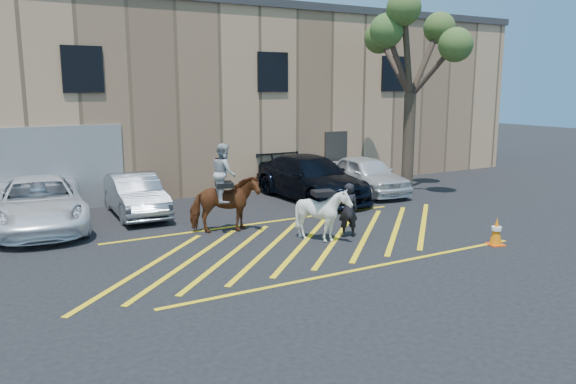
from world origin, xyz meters
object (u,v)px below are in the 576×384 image
car_blue_suv (311,178)px  mounted_bay (224,197)px  car_white_suv (366,175)px  traffic_cone (496,231)px  tree (412,41)px  saddled_white (323,214)px  handler (348,210)px  car_white_pickup (39,204)px  car_silver_sedan (135,195)px

car_blue_suv → mounted_bay: 5.41m
car_white_suv → traffic_cone: car_white_suv is taller
tree → traffic_cone: bearing=-112.8°
saddled_white → traffic_cone: (3.68, -2.56, -0.37)m
tree → car_white_suv: bearing=143.6°
handler → saddled_white: bearing=22.1°
car_white_pickup → car_silver_sedan: 2.88m
car_silver_sedan → handler: bearing=-49.4°
handler → tree: size_ratio=0.20×
car_white_pickup → traffic_cone: (10.04, -7.73, -0.37)m
car_white_pickup → car_blue_suv: car_blue_suv is taller
handler → traffic_cone: handler is taller
mounted_bay → traffic_cone: mounted_bay is taller
handler → mounted_bay: 3.45m
car_silver_sedan → car_blue_suv: bearing=-3.1°
traffic_cone → mounted_bay: bearing=140.0°
saddled_white → tree: size_ratio=0.21×
car_silver_sedan → car_white_suv: 8.71m
car_white_pickup → saddled_white: size_ratio=3.45×
car_blue_suv → traffic_cone: car_blue_suv is taller
traffic_cone → tree: (2.74, 6.52, 5.33)m
saddled_white → traffic_cone: size_ratio=2.11×
car_white_pickup → mounted_bay: bearing=-28.9°
mounted_bay → saddled_white: bearing=-48.3°
car_silver_sedan → car_blue_suv: size_ratio=0.74×
tree → car_silver_sedan: bearing=171.0°
car_blue_suv → car_white_suv: 2.47m
traffic_cone → car_silver_sedan: bearing=131.6°
mounted_bay → tree: (8.32, 1.84, 4.67)m
handler → car_white_pickup: bearing=-15.8°
mounted_bay → saddled_white: mounted_bay is taller
saddled_white → car_white_suv: bearing=43.2°
car_blue_suv → saddled_white: car_blue_suv is taller
car_white_pickup → car_white_suv: size_ratio=1.26×
handler → car_white_suv: bearing=-112.2°
tree → mounted_bay: bearing=-167.5°
traffic_cone → saddled_white: bearing=145.2°
handler → traffic_cone: 3.87m
saddled_white → tree: tree is taller
handler → saddled_white: handler is taller
car_silver_sedan → mounted_bay: bearing=-62.4°
car_white_pickup → car_silver_sedan: size_ratio=1.33×
car_blue_suv → traffic_cone: 7.57m
car_white_suv → saddled_white: saddled_white is taller
saddled_white → tree: 9.03m
car_white_suv → traffic_cone: size_ratio=5.79×
mounted_bay → traffic_cone: bearing=-40.0°
car_blue_suv → car_white_suv: bearing=-3.1°
car_blue_suv → mounted_bay: mounted_bay is taller
car_silver_sedan → car_white_suv: (8.69, -0.66, 0.06)m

